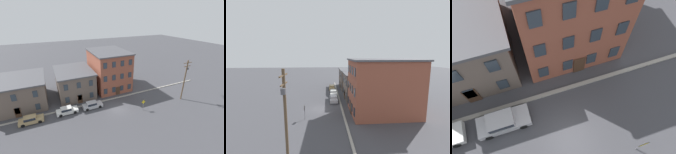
% 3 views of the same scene
% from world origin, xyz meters
% --- Properties ---
extents(ground_plane, '(200.00, 200.00, 0.00)m').
position_xyz_m(ground_plane, '(0.00, 0.00, 0.00)').
color(ground_plane, '#424247').
extents(kerb_strip, '(56.00, 0.36, 0.16)m').
position_xyz_m(kerb_strip, '(0.00, 4.50, 0.08)').
color(kerb_strip, '#9E998E').
rests_on(kerb_strip, ground_plane).
extents(apartment_corner, '(11.79, 11.60, 6.34)m').
position_xyz_m(apartment_corner, '(-19.60, 11.54, 3.18)').
color(apartment_corner, '#66564C').
rests_on(apartment_corner, ground_plane).
extents(apartment_midblock, '(8.99, 11.61, 6.55)m').
position_xyz_m(apartment_midblock, '(-6.94, 11.55, 3.29)').
color(apartment_midblock, '#66564C').
rests_on(apartment_midblock, ground_plane).
extents(apartment_far, '(9.54, 12.39, 10.36)m').
position_xyz_m(apartment_far, '(2.93, 11.93, 5.19)').
color(apartment_far, brown).
rests_on(apartment_far, ground_plane).
extents(car_tan, '(4.40, 1.92, 1.43)m').
position_xyz_m(car_tan, '(-17.21, 3.05, 0.75)').
color(car_tan, tan).
rests_on(car_tan, ground_plane).
extents(car_white, '(4.40, 1.92, 1.43)m').
position_xyz_m(car_white, '(-10.43, 3.24, 0.75)').
color(car_white, silver).
rests_on(car_white, ground_plane).
extents(car_silver, '(4.40, 1.92, 1.43)m').
position_xyz_m(car_silver, '(-4.93, 3.03, 0.75)').
color(car_silver, '#B7B7BC').
rests_on(car_silver, ground_plane).
extents(caution_sign, '(1.01, 0.08, 2.56)m').
position_xyz_m(caution_sign, '(4.85, -2.44, 1.72)').
color(caution_sign, slate).
rests_on(caution_sign, ground_plane).
extents(utility_pole, '(2.40, 0.44, 9.95)m').
position_xyz_m(utility_pole, '(16.24, -2.45, 5.58)').
color(utility_pole, brown).
rests_on(utility_pole, ground_plane).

